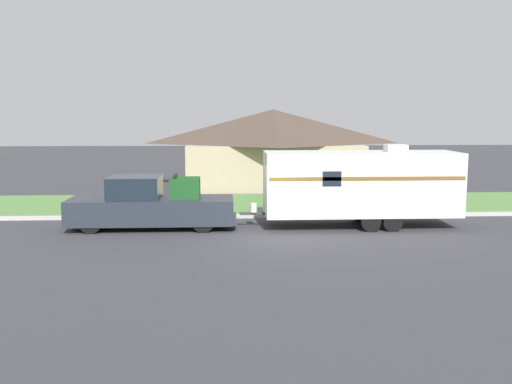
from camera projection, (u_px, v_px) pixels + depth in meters
ground_plane at (267, 236)px, 20.72m from camera, size 120.00×120.00×0.00m
curb_strip at (261, 216)px, 24.42m from camera, size 80.00×0.30×0.14m
lawn_strip at (257, 204)px, 28.04m from camera, size 80.00×7.00×0.03m
house_across_street at (273, 147)px, 34.78m from camera, size 11.02×7.14×4.69m
pickup_truck at (150, 206)px, 22.02m from camera, size 6.43×2.04×2.11m
travel_trailer at (361, 183)px, 22.32m from camera, size 8.51×2.36×3.23m
mailbox at (116, 192)px, 24.95m from camera, size 0.48×0.20×1.31m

